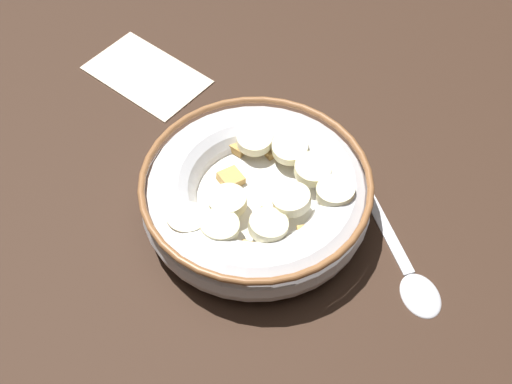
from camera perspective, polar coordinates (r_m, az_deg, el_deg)
name	(u,v)px	position (r cm, az deg, el deg)	size (l,w,h in cm)	color
ground_plane	(256,219)	(60.08, 0.00, -2.30)	(114.25, 114.25, 2.00)	#332116
cereal_bowl	(256,195)	(57.15, 0.04, -0.29)	(19.29, 19.29, 5.24)	silver
spoon	(408,269)	(57.16, 12.56, -6.27)	(10.61, 14.63, 0.80)	silver
folded_napkin	(146,74)	(71.35, -9.12, 9.66)	(12.06, 7.23, 0.30)	beige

